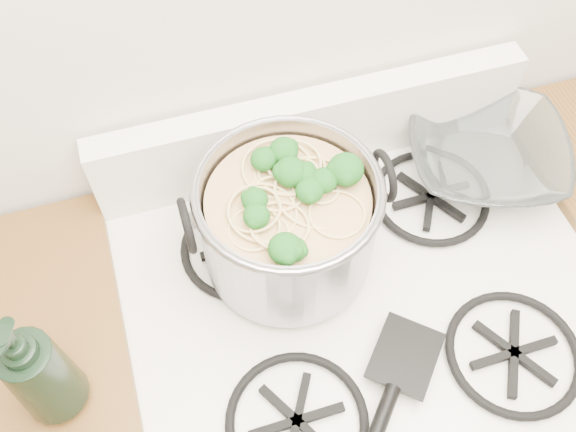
{
  "coord_description": "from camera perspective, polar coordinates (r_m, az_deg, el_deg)",
  "views": [
    {
      "loc": [
        -0.26,
        0.87,
        1.82
      ],
      "look_at": [
        -0.1,
        1.37,
        1.03
      ],
      "focal_mm": 40.0,
      "sensor_mm": 36.0,
      "label": 1
    }
  ],
  "objects": [
    {
      "name": "gas_range",
      "position": [
        1.46,
        5.37,
        -15.66
      ],
      "size": [
        0.76,
        0.66,
        0.92
      ],
      "color": "white",
      "rests_on": "ground"
    },
    {
      "name": "stock_pot",
      "position": [
        0.97,
        0.0,
        -0.55
      ],
      "size": [
        0.31,
        0.28,
        0.19
      ],
      "color": "gray",
      "rests_on": "gas_range"
    },
    {
      "name": "glass_bowl",
      "position": [
        1.18,
        16.95,
        4.81
      ],
      "size": [
        0.14,
        0.14,
        0.03
      ],
      "primitive_type": "imported",
      "rotation": [
        0.0,
        0.0,
        -0.34
      ],
      "color": "white",
      "rests_on": "gas_range"
    },
    {
      "name": "spatula",
      "position": [
        0.97,
        10.45,
        -11.93
      ],
      "size": [
        0.42,
        0.42,
        0.02
      ],
      "primitive_type": null,
      "rotation": [
        0.0,
        0.0,
        -0.73
      ],
      "color": "black",
      "rests_on": "gas_range"
    },
    {
      "name": "bottle",
      "position": [
        0.9,
        -21.56,
        -12.51
      ],
      "size": [
        0.12,
        0.12,
        0.23
      ],
      "primitive_type": "imported",
      "rotation": [
        0.0,
        0.0,
        -0.44
      ],
      "color": "black",
      "rests_on": "counter_left"
    }
  ]
}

